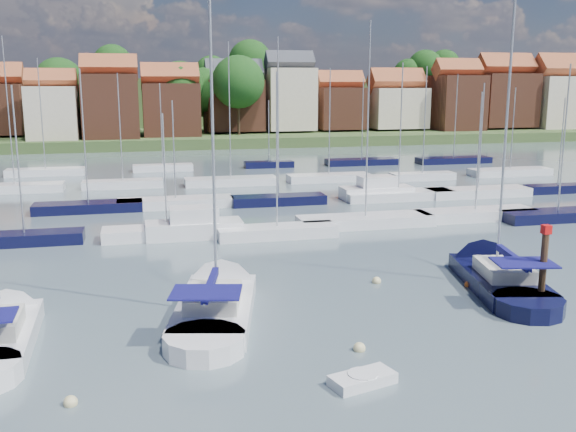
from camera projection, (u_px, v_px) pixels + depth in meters
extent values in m
plane|color=#44555D|center=(229.00, 191.00, 67.43)|extent=(260.00, 260.00, 0.00)
cone|color=silver|center=(14.00, 307.00, 31.82)|extent=(3.05, 3.53, 2.96)
cube|color=silver|center=(216.00, 312.00, 31.08)|extent=(5.32, 9.00, 1.20)
cone|color=silver|center=(226.00, 279.00, 36.24)|extent=(4.34, 4.78, 3.51)
cylinder|color=silver|center=(205.00, 347.00, 26.96)|extent=(4.21, 4.21, 1.20)
cube|color=beige|center=(214.00, 297.00, 30.32)|extent=(3.19, 3.98, 0.70)
cylinder|color=#B2B2B7|center=(213.00, 137.00, 29.94)|extent=(0.14, 0.14, 15.61)
cylinder|color=#B2B2B7|center=(210.00, 288.00, 29.00)|extent=(1.15, 4.58, 0.10)
cube|color=#121157|center=(210.00, 285.00, 28.97)|extent=(1.29, 4.40, 0.35)
cube|color=#121157|center=(206.00, 292.00, 27.45)|extent=(3.38, 2.73, 0.08)
cube|color=black|center=(499.00, 283.00, 35.57)|extent=(5.11, 8.84, 1.20)
cone|color=black|center=(471.00, 258.00, 40.64)|extent=(4.22, 4.67, 3.46)
cylinder|color=black|center=(528.00, 309.00, 31.51)|extent=(4.10, 4.10, 1.20)
cube|color=beige|center=(504.00, 270.00, 34.81)|extent=(3.09, 3.89, 0.70)
cylinder|color=#B2B2B7|center=(506.00, 129.00, 34.41)|extent=(0.14, 0.14, 15.72)
cylinder|color=#B2B2B7|center=(513.00, 260.00, 33.51)|extent=(1.06, 4.53, 0.10)
cube|color=#121157|center=(513.00, 257.00, 33.48)|extent=(1.21, 4.35, 0.35)
cube|color=#121157|center=(524.00, 263.00, 31.98)|extent=(3.31, 2.64, 0.08)
cube|color=silver|center=(362.00, 380.00, 24.12)|extent=(2.71, 1.79, 0.49)
cylinder|color=silver|center=(363.00, 377.00, 24.09)|extent=(1.16, 1.16, 0.31)
cylinder|color=#4C331E|center=(541.00, 289.00, 32.32)|extent=(0.36, 0.36, 6.39)
cube|color=red|center=(546.00, 229.00, 31.69)|extent=(0.40, 0.40, 0.44)
sphere|color=beige|center=(71.00, 405.00, 22.62)|extent=(0.50, 0.50, 0.50)
sphere|color=beige|center=(237.00, 347.00, 27.55)|extent=(0.48, 0.48, 0.48)
sphere|color=beige|center=(359.00, 351.00, 27.22)|extent=(0.52, 0.52, 0.52)
sphere|color=beige|center=(376.00, 283.00, 36.41)|extent=(0.51, 0.51, 0.51)
sphere|color=#D85914|center=(468.00, 287.00, 35.76)|extent=(0.41, 0.41, 0.41)
cube|color=black|center=(25.00, 240.00, 45.00)|extent=(8.01, 2.24, 1.00)
cylinder|color=#B2B2B7|center=(18.00, 160.00, 43.86)|extent=(0.12, 0.12, 10.16)
cube|color=silver|center=(167.00, 233.00, 46.86)|extent=(9.22, 2.58, 1.00)
cylinder|color=#B2B2B7|center=(165.00, 171.00, 45.93)|extent=(0.12, 0.12, 8.18)
cube|color=silver|center=(277.00, 233.00, 47.10)|extent=(8.78, 2.46, 1.00)
cylinder|color=#B2B2B7|center=(277.00, 151.00, 45.87)|extent=(0.12, 0.12, 11.06)
cube|color=silver|center=(365.00, 222.00, 50.75)|extent=(10.79, 3.02, 1.00)
cylinder|color=#B2B2B7|center=(368.00, 121.00, 49.13)|extent=(0.12, 0.12, 14.87)
cube|color=silver|center=(475.00, 215.00, 53.26)|extent=(10.13, 2.84, 1.00)
cylinder|color=#B2B2B7|center=(479.00, 152.00, 52.17)|extent=(0.12, 0.12, 9.59)
cube|color=black|center=(557.00, 216.00, 52.87)|extent=(9.52, 2.67, 1.00)
cylinder|color=#B2B2B7|center=(564.00, 139.00, 51.57)|extent=(0.12, 0.12, 11.77)
cube|color=silver|center=(194.00, 231.00, 47.08)|extent=(7.00, 2.60, 1.40)
cube|color=silver|center=(194.00, 216.00, 46.85)|extent=(3.50, 2.20, 1.30)
cube|color=black|center=(89.00, 208.00, 56.37)|extent=(9.30, 2.60, 1.00)
cylinder|color=#B2B2B7|center=(84.00, 137.00, 55.10)|extent=(0.12, 0.12, 11.48)
cube|color=silver|center=(176.00, 204.00, 58.42)|extent=(10.40, 2.91, 1.00)
cylinder|color=#B2B2B7|center=(174.00, 150.00, 57.42)|extent=(0.12, 0.12, 8.77)
cube|color=black|center=(278.00, 201.00, 59.81)|extent=(8.80, 2.46, 1.00)
cylinder|color=#B2B2B7|center=(278.00, 118.00, 58.25)|extent=(0.12, 0.12, 14.33)
cube|color=silver|center=(398.00, 196.00, 62.35)|extent=(10.73, 3.00, 1.00)
cylinder|color=#B2B2B7|center=(401.00, 128.00, 61.01)|extent=(0.12, 0.12, 12.14)
cube|color=silver|center=(478.00, 193.00, 64.03)|extent=(10.48, 2.93, 1.00)
cylinder|color=#B2B2B7|center=(481.00, 136.00, 62.88)|extent=(0.12, 0.12, 10.28)
cube|color=black|center=(557.00, 189.00, 66.15)|extent=(6.84, 1.91, 1.00)
cylinder|color=#B2B2B7|center=(562.00, 142.00, 65.15)|extent=(0.12, 0.12, 8.82)
cube|color=silver|center=(376.00, 194.00, 62.68)|extent=(7.00, 2.60, 1.40)
cube|color=silver|center=(377.00, 183.00, 62.46)|extent=(3.50, 2.20, 1.30)
cube|color=silver|center=(15.00, 189.00, 66.55)|extent=(9.71, 2.72, 1.00)
cylinder|color=#B2B2B7|center=(8.00, 111.00, 64.93)|extent=(0.12, 0.12, 14.88)
cube|color=silver|center=(123.00, 185.00, 69.25)|extent=(8.49, 2.38, 1.00)
cylinder|color=#B2B2B7|center=(120.00, 127.00, 67.99)|extent=(0.12, 0.12, 11.31)
cube|color=silver|center=(231.00, 182.00, 71.13)|extent=(10.16, 2.85, 1.00)
cylinder|color=#B2B2B7|center=(230.00, 111.00, 69.54)|extent=(0.12, 0.12, 14.59)
cube|color=silver|center=(329.00, 178.00, 73.77)|extent=(9.53, 2.67, 1.00)
cylinder|color=#B2B2B7|center=(330.00, 122.00, 72.45)|extent=(0.12, 0.12, 11.91)
cube|color=silver|center=(422.00, 177.00, 74.88)|extent=(7.62, 2.13, 1.00)
cylinder|color=#B2B2B7|center=(425.00, 120.00, 73.54)|extent=(0.12, 0.12, 12.13)
cube|color=silver|center=(510.00, 172.00, 78.60)|extent=(10.17, 2.85, 1.00)
cylinder|color=#B2B2B7|center=(513.00, 128.00, 77.50)|extent=(0.12, 0.12, 9.73)
cube|color=silver|center=(46.00, 172.00, 78.64)|extent=(9.24, 2.59, 1.00)
cylinder|color=#B2B2B7|center=(41.00, 114.00, 77.20)|extent=(0.12, 0.12, 13.17)
cube|color=silver|center=(163.00, 168.00, 82.50)|extent=(7.57, 2.12, 1.00)
cylinder|color=#B2B2B7|center=(161.00, 124.00, 81.35)|extent=(0.12, 0.12, 10.24)
cube|color=black|center=(269.00, 165.00, 85.76)|extent=(6.58, 1.84, 1.00)
cylinder|color=#B2B2B7|center=(269.00, 131.00, 84.84)|extent=(0.12, 0.12, 8.01)
cube|color=black|center=(362.00, 162.00, 88.60)|extent=(9.92, 2.78, 1.00)
cylinder|color=#B2B2B7|center=(363.00, 119.00, 87.38)|extent=(0.12, 0.12, 10.92)
cube|color=black|center=(453.00, 161.00, 90.57)|extent=(10.55, 2.95, 1.00)
cylinder|color=#B2B2B7|center=(456.00, 116.00, 89.29)|extent=(0.12, 0.12, 11.51)
cube|color=#41562B|center=(180.00, 133.00, 140.78)|extent=(200.00, 70.00, 3.00)
cube|color=#41562B|center=(173.00, 107.00, 163.66)|extent=(200.00, 60.00, 14.00)
cube|color=beige|center=(53.00, 113.00, 107.86)|extent=(8.09, 8.80, 8.96)
cube|color=#974B2B|center=(51.00, 80.00, 106.74)|extent=(8.25, 4.00, 4.00)
cube|color=brown|center=(111.00, 107.00, 110.63)|extent=(9.36, 10.17, 10.97)
cube|color=#974B2B|center=(109.00, 67.00, 109.27)|extent=(9.54, 4.63, 4.63)
cube|color=brown|center=(171.00, 110.00, 114.71)|extent=(9.90, 8.56, 9.42)
cube|color=#974B2B|center=(170.00, 76.00, 113.50)|extent=(10.10, 4.90, 4.90)
cube|color=brown|center=(234.00, 105.00, 122.04)|extent=(10.59, 8.93, 9.49)
cube|color=#383A42|center=(234.00, 73.00, 120.80)|extent=(10.80, 5.24, 5.24)
cube|color=beige|center=(289.00, 99.00, 123.36)|extent=(9.01, 8.61, 11.65)
cube|color=#383A42|center=(289.00, 62.00, 121.95)|extent=(9.19, 4.46, 4.46)
cube|color=brown|center=(339.00, 108.00, 127.20)|extent=(9.10, 9.34, 8.00)
cube|color=#974B2B|center=(340.00, 82.00, 126.16)|extent=(9.28, 4.50, 4.50)
cube|color=beige|center=(396.00, 108.00, 129.44)|extent=(10.86, 9.59, 7.88)
cube|color=#974B2B|center=(396.00, 81.00, 128.37)|extent=(11.07, 5.37, 5.37)
cube|color=brown|center=(456.00, 103.00, 129.32)|extent=(9.18, 9.96, 10.97)
cube|color=#974B2B|center=(457.00, 70.00, 127.97)|extent=(9.36, 4.54, 4.54)
cube|color=brown|center=(503.00, 100.00, 132.99)|extent=(11.39, 9.67, 10.76)
cube|color=#974B2B|center=(505.00, 67.00, 131.61)|extent=(11.62, 5.64, 5.64)
cube|color=beige|center=(563.00, 103.00, 134.18)|extent=(12.95, 8.52, 10.80)
cube|color=#974B2B|center=(566.00, 69.00, 132.75)|extent=(13.21, 6.41, 6.41)
cylinder|color=#382619|center=(424.00, 94.00, 150.29)|extent=(0.50, 0.50, 4.47)
sphere|color=#1E4816|center=(425.00, 68.00, 149.05)|extent=(8.18, 8.18, 8.18)
cylinder|color=#382619|center=(205.00, 122.00, 120.74)|extent=(0.50, 0.50, 4.46)
sphere|color=#1E4816|center=(205.00, 90.00, 119.50)|extent=(8.15, 8.15, 8.15)
cylinder|color=#382619|center=(251.00, 95.00, 139.30)|extent=(0.50, 0.50, 5.15)
sphere|color=#1E4816|center=(250.00, 62.00, 137.88)|extent=(9.41, 9.41, 9.41)
cylinder|color=#382619|center=(114.00, 95.00, 135.41)|extent=(0.50, 0.50, 4.56)
sphere|color=#1E4816|center=(113.00, 65.00, 134.14)|extent=(8.34, 8.34, 8.34)
cylinder|color=#382619|center=(62.00, 120.00, 123.62)|extent=(0.50, 0.50, 5.15)
sphere|color=#1E4816|center=(59.00, 83.00, 122.20)|extent=(9.42, 9.42, 9.42)
cylinder|color=#382619|center=(251.00, 121.00, 131.46)|extent=(0.50, 0.50, 3.77)
sphere|color=#1E4816|center=(251.00, 95.00, 130.42)|extent=(6.89, 6.89, 6.89)
cylinder|color=#382619|center=(239.00, 121.00, 117.14)|extent=(0.50, 0.50, 5.21)
sphere|color=#1E4816|center=(238.00, 82.00, 115.70)|extent=(9.53, 9.53, 9.53)
cylinder|color=#382619|center=(472.00, 120.00, 139.30)|extent=(0.50, 0.50, 2.97)
sphere|color=#1E4816|center=(473.00, 102.00, 138.48)|extent=(5.44, 5.44, 5.44)
cylinder|color=#382619|center=(181.00, 122.00, 117.60)|extent=(0.50, 0.50, 4.84)
sphere|color=#1E4816|center=(180.00, 86.00, 116.26)|extent=(8.85, 8.85, 8.85)
cylinder|color=#382619|center=(407.00, 96.00, 149.65)|extent=(0.50, 0.50, 3.72)
sphere|color=#1E4816|center=(408.00, 74.00, 148.62)|extent=(6.80, 6.80, 6.80)
cylinder|color=#382619|center=(455.00, 120.00, 130.29)|extent=(0.50, 0.50, 4.05)
sphere|color=#1E4816|center=(457.00, 93.00, 129.17)|extent=(7.40, 7.40, 7.40)
cylinder|color=#382619|center=(212.00, 98.00, 137.21)|extent=(0.50, 0.50, 3.93)
sphere|color=#1E4816|center=(212.00, 73.00, 136.12)|extent=(7.19, 7.19, 7.19)
cylinder|color=#382619|center=(337.00, 121.00, 130.88)|extent=(0.50, 0.50, 3.82)
sphere|color=#1E4816|center=(337.00, 95.00, 129.83)|extent=(6.99, 6.99, 6.99)
cylinder|color=#382619|center=(89.00, 128.00, 113.52)|extent=(0.50, 0.50, 3.48)
sphere|color=#1E4816|center=(87.00, 101.00, 112.56)|extent=(6.37, 6.37, 6.37)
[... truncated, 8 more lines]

